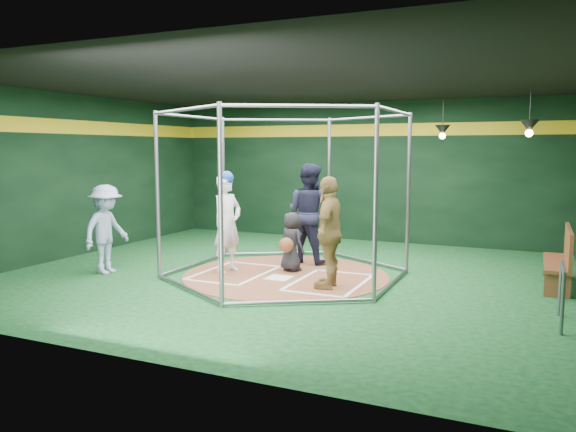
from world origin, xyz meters
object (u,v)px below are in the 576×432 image
at_px(visitor_leopard, 329,232).
at_px(dugout_bench, 562,257).
at_px(umpire, 309,213).
at_px(batter_figure, 227,222).

xyz_separation_m(visitor_leopard, dugout_bench, (3.58, 1.67, -0.43)).
bearing_deg(umpire, dugout_bench, -169.81).
bearing_deg(visitor_leopard, batter_figure, -103.69).
relative_size(umpire, dugout_bench, 1.17).
height_order(batter_figure, visitor_leopard, batter_figure).
xyz_separation_m(batter_figure, visitor_leopard, (2.17, -0.35, -0.01)).
xyz_separation_m(batter_figure, dugout_bench, (5.75, 1.33, -0.44)).
bearing_deg(dugout_bench, batter_figure, -167.02).
bearing_deg(batter_figure, umpire, 54.31).
xyz_separation_m(visitor_leopard, umpire, (-1.10, 1.83, 0.08)).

